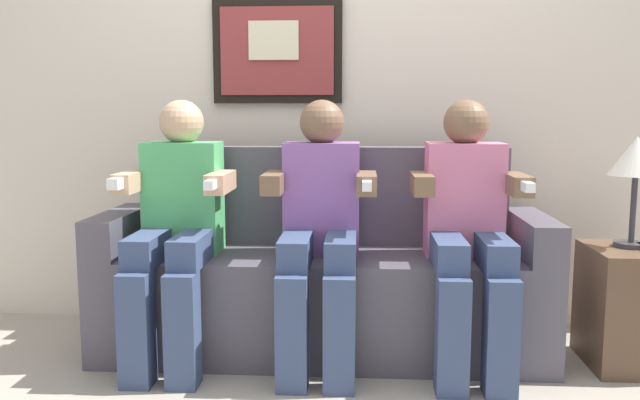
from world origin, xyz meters
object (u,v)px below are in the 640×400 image
couch (322,281)px  person_in_middle (320,222)px  side_table_right (636,307)px  person_on_left (176,221)px  table_lamp (636,161)px  person_on_right (468,224)px

couch → person_in_middle: 0.34m
couch → person_in_middle: (0.00, -0.17, 0.29)m
couch → side_table_right: bearing=-4.6°
person_in_middle → side_table_right: bearing=2.6°
person_on_left → table_lamp: size_ratio=2.41×
person_on_left → side_table_right: bearing=1.8°
table_lamp → person_on_left: bearing=-177.3°
couch → person_on_left: person_on_left is taller
person_on_right → side_table_right: bearing=4.9°
person_on_left → table_lamp: 1.92m
side_table_right → table_lamp: 0.61m
person_in_middle → person_on_right: (0.60, 0.00, 0.00)m
person_on_left → person_in_middle: 0.61m
couch → person_on_right: (0.61, -0.17, 0.29)m
person_on_left → person_on_right: (1.21, 0.00, -0.00)m
person_on_left → table_lamp: (1.90, 0.09, 0.25)m
person_in_middle → side_table_right: 1.37m
person_in_middle → couch: bearing=90.2°
person_in_middle → side_table_right: person_in_middle is taller
person_in_middle → person_on_right: bearing=0.0°
person_on_right → table_lamp: bearing=7.3°
couch → table_lamp: size_ratio=4.23×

